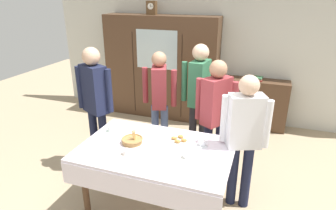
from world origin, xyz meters
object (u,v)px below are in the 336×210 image
tea_cup_far_left (187,156)px  pastry_plate (179,140)px  person_beside_shelf (95,97)px  person_by_cabinet (216,110)px  tea_cup_center (202,144)px  wall_cabinet (161,68)px  spoon_near_right (173,163)px  spoon_mid_right (117,137)px  person_behind_table_right (159,95)px  tea_cup_far_right (111,129)px  bread_basket (132,140)px  person_near_right_end (199,91)px  bookshelf_low (255,104)px  book_stack (258,79)px  person_behind_table_left (244,131)px  mantel_clock (152,8)px  dining_table (155,158)px  tea_cup_near_right (126,153)px

tea_cup_far_left → pastry_plate: 0.36m
person_beside_shelf → person_by_cabinet: person_beside_shelf is taller
tea_cup_center → person_by_cabinet: 0.62m
person_by_cabinet → wall_cabinet: bearing=128.4°
spoon_near_right → spoon_mid_right: same height
pastry_plate → person_behind_table_right: person_behind_table_right is taller
tea_cup_far_right → person_beside_shelf: (-0.41, 0.34, 0.24)m
tea_cup_far_right → bread_basket: 0.40m
person_near_right_end → spoon_mid_right: bearing=-119.7°
bookshelf_low → book_stack: bearing=180.0°
person_behind_table_left → mantel_clock: bearing=131.6°
wall_cabinet → pastry_plate: (1.09, -2.32, -0.18)m
person_beside_shelf → person_by_cabinet: bearing=10.3°
book_stack → pastry_plate: (-0.70, -2.37, -0.13)m
dining_table → bookshelf_low: bookshelf_low is taller
tea_cup_near_right → person_behind_table_right: 1.39m
tea_cup_far_left → pastry_plate: size_ratio=0.46×
tea_cup_center → person_beside_shelf: bearing=168.5°
tea_cup_far_right → person_by_cabinet: (1.14, 0.62, 0.17)m
tea_cup_far_right → tea_cup_far_left: bearing=-14.9°
person_behind_table_left → tea_cup_far_right: bearing=-173.7°
person_by_cabinet → book_stack: bearing=77.2°
tea_cup_far_left → person_by_cabinet: (0.11, 0.89, 0.17)m
bookshelf_low → person_behind_table_right: person_behind_table_right is taller
spoon_near_right → person_beside_shelf: bearing=151.0°
bookshelf_low → wall_cabinet: bearing=-178.4°
book_stack → person_by_cabinet: bearing=-102.8°
person_beside_shelf → person_behind_table_right: bearing=42.8°
dining_table → person_near_right_end: (0.16, 1.29, 0.37)m
wall_cabinet → bread_basket: wall_cabinet is taller
dining_table → person_beside_shelf: person_beside_shelf is taller
tea_cup_near_right → bread_basket: 0.25m
pastry_plate → person_by_cabinet: (0.29, 0.58, 0.18)m
book_stack → person_near_right_end: 1.54m
bread_basket → person_behind_table_left: (1.16, 0.34, 0.14)m
spoon_near_right → bread_basket: bearing=157.3°
tea_cup_far_right → pastry_plate: 0.85m
bookshelf_low → book_stack: (-0.00, 0.00, 0.47)m
wall_cabinet → book_stack: wall_cabinet is taller
person_beside_shelf → person_near_right_end: 1.43m
person_beside_shelf → tea_cup_far_right: bearing=-39.2°
mantel_clock → tea_cup_far_right: size_ratio=1.85×
wall_cabinet → bookshelf_low: wall_cabinet is taller
book_stack → tea_cup_near_right: size_ratio=1.78×
bread_basket → person_beside_shelf: 0.96m
tea_cup_far_left → person_behind_table_right: 1.45m
book_stack → spoon_near_right: (-0.62, -2.82, -0.14)m
book_stack → tea_cup_far_left: size_ratio=1.78×
tea_cup_far_right → pastry_plate: tea_cup_far_right is taller
mantel_clock → book_stack: size_ratio=1.04×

